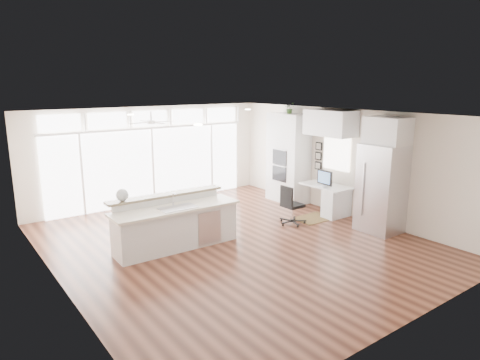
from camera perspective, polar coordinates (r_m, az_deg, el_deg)
floor at (r=9.20m, az=-0.72°, el=-8.42°), size 7.00×8.00×0.02m
ceiling at (r=8.60m, az=-0.77°, el=8.67°), size 7.00×8.00×0.02m
wall_back at (r=12.21m, az=-11.79°, el=3.25°), size 7.00×0.04×2.70m
wall_front at (r=6.14m, az=21.79°, el=-6.86°), size 7.00×0.04×2.70m
wall_left at (r=7.39m, az=-23.39°, el=-3.74°), size 0.04×8.00×2.70m
wall_right at (r=11.17m, az=14.00°, el=2.26°), size 0.04×8.00×2.70m
glass_wall at (r=12.21m, az=-11.61°, el=1.83°), size 5.80×0.06×2.08m
transom_row at (r=12.03m, az=-11.90°, el=8.06°), size 5.90×0.06×0.40m
desk_window at (r=11.30m, az=12.76°, el=3.47°), size 0.04×0.85×0.85m
ceiling_fan at (r=10.79m, az=-11.78°, el=8.07°), size 1.16×1.16×0.32m
recessed_lights at (r=8.76m, az=-1.54°, el=8.61°), size 3.40×3.00×0.02m
oven_cabinet at (r=12.16m, az=6.45°, el=2.93°), size 0.64×1.20×2.50m
desk_nook at (r=11.30m, az=11.37°, el=-2.54°), size 0.72×1.30×0.76m
upper_cabinets at (r=10.98m, az=11.96°, el=7.46°), size 0.64×1.30×0.64m
refrigerator at (r=10.14m, az=18.34°, el=-1.09°), size 0.76×0.90×2.00m
fridge_cabinet at (r=9.97m, az=19.06°, el=6.24°), size 0.64×0.90×0.60m
framed_photos at (r=11.73m, az=10.44°, el=3.17°), size 0.06×0.22×0.80m
kitchen_island at (r=8.88m, az=-8.50°, el=-5.68°), size 2.68×1.06×1.05m
rug at (r=10.91m, az=9.75°, el=-5.06°), size 0.95×0.69×0.01m
office_chair at (r=10.32m, az=7.04°, el=-3.31°), size 0.50×0.46×0.95m
fishbowl at (r=8.70m, az=-15.44°, el=-1.93°), size 0.26×0.26×0.25m
monitor at (r=11.10m, az=11.22°, el=0.34°), size 0.12×0.51×0.42m
keyboard at (r=11.02m, az=10.58°, el=-0.80°), size 0.15×0.35×0.02m
potted_plant at (r=12.01m, az=6.61°, el=9.36°), size 0.31×0.33×0.23m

